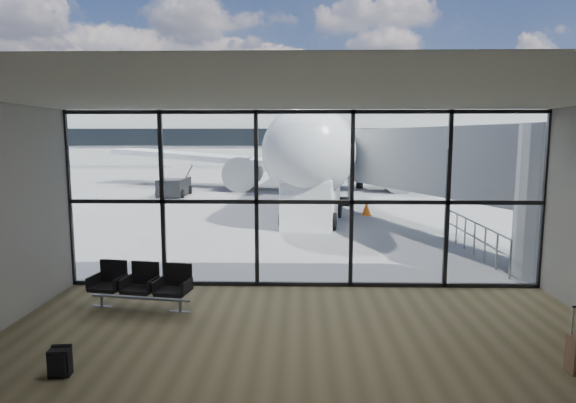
{
  "coord_description": "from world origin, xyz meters",
  "views": [
    {
      "loc": [
        -0.11,
        -12.04,
        3.78
      ],
      "look_at": [
        -0.48,
        3.0,
        1.82
      ],
      "focal_mm": 30.0,
      "sensor_mm": 36.0,
      "label": 1
    }
  ],
  "objects_px": {
    "airliner": "(321,147)",
    "service_van": "(312,199)",
    "backpack": "(60,362)",
    "seating_row": "(142,283)",
    "belt_loader": "(175,186)",
    "mobile_stairs": "(39,199)"
  },
  "relations": [
    {
      "from": "belt_loader",
      "to": "mobile_stairs",
      "type": "distance_m",
      "value": 8.67
    },
    {
      "from": "backpack",
      "to": "airliner",
      "type": "height_order",
      "value": "airliner"
    },
    {
      "from": "airliner",
      "to": "backpack",
      "type": "bearing_deg",
      "value": -95.92
    },
    {
      "from": "backpack",
      "to": "belt_loader",
      "type": "relative_size",
      "value": 0.11
    },
    {
      "from": "seating_row",
      "to": "belt_loader",
      "type": "distance_m",
      "value": 21.93
    },
    {
      "from": "backpack",
      "to": "mobile_stairs",
      "type": "distance_m",
      "value": 20.57
    },
    {
      "from": "backpack",
      "to": "seating_row",
      "type": "bearing_deg",
      "value": 78.84
    },
    {
      "from": "airliner",
      "to": "belt_loader",
      "type": "distance_m",
      "value": 12.08
    },
    {
      "from": "seating_row",
      "to": "mobile_stairs",
      "type": "bearing_deg",
      "value": 134.38
    },
    {
      "from": "seating_row",
      "to": "backpack",
      "type": "distance_m",
      "value": 3.23
    },
    {
      "from": "seating_row",
      "to": "belt_loader",
      "type": "height_order",
      "value": "belt_loader"
    },
    {
      "from": "airliner",
      "to": "service_van",
      "type": "height_order",
      "value": "airliner"
    },
    {
      "from": "service_van",
      "to": "airliner",
      "type": "bearing_deg",
      "value": 94.84
    },
    {
      "from": "seating_row",
      "to": "service_van",
      "type": "relative_size",
      "value": 0.45
    },
    {
      "from": "seating_row",
      "to": "service_van",
      "type": "distance_m",
      "value": 11.72
    },
    {
      "from": "backpack",
      "to": "belt_loader",
      "type": "bearing_deg",
      "value": 94.58
    },
    {
      "from": "seating_row",
      "to": "airliner",
      "type": "bearing_deg",
      "value": 88.67
    },
    {
      "from": "seating_row",
      "to": "service_van",
      "type": "bearing_deg",
      "value": 78.82
    },
    {
      "from": "seating_row",
      "to": "belt_loader",
      "type": "xyz_separation_m",
      "value": [
        -4.82,
        21.4,
        0.11
      ]
    },
    {
      "from": "backpack",
      "to": "belt_loader",
      "type": "distance_m",
      "value": 25.01
    },
    {
      "from": "airliner",
      "to": "belt_loader",
      "type": "height_order",
      "value": "airliner"
    },
    {
      "from": "airliner",
      "to": "seating_row",
      "type": "bearing_deg",
      "value": -96.45
    }
  ]
}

